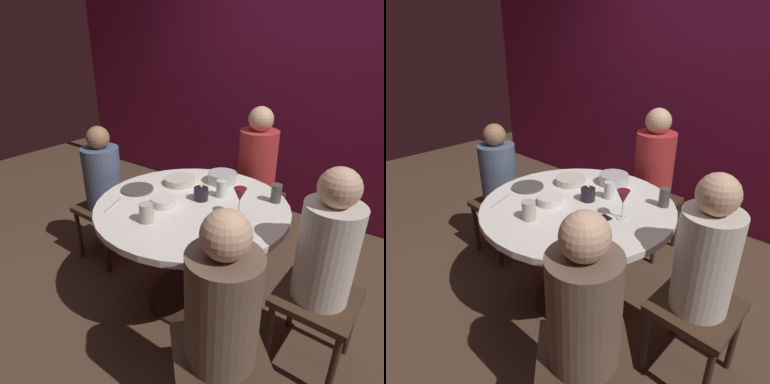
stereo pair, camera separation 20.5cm
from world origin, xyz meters
TOP-DOWN VIEW (x-y plane):
  - ground_plane at (0.00, 0.00)m, footprint 8.00×8.00m
  - back_wall at (0.00, 1.72)m, footprint 6.00×0.10m
  - dining_table at (0.00, 0.00)m, footprint 1.20×1.20m
  - seated_diner_left at (-0.86, 0.00)m, footprint 0.40×0.40m
  - seated_diner_back at (0.00, 0.88)m, footprint 0.40×0.40m
  - seated_diner_right at (0.83, 0.00)m, footprint 0.40×0.40m
  - seated_diner_front_right at (0.61, -0.61)m, footprint 0.57×0.57m
  - candle_holder at (0.01, 0.08)m, footprint 0.09×0.09m
  - wine_glass at (0.31, 0.04)m, footprint 0.08×0.08m
  - dinner_plate at (-0.42, -0.06)m, footprint 0.22×0.22m
  - cell_phone at (0.23, -0.07)m, footprint 0.09×0.15m
  - bowl_serving_large at (-0.03, 0.40)m, footprint 0.21×0.21m
  - bowl_salad_center at (-0.12, -0.12)m, footprint 0.15×0.15m
  - bowl_small_white at (-0.25, 0.19)m, footprint 0.21×0.21m
  - cup_near_candle at (0.09, 0.20)m, footprint 0.07×0.07m
  - cup_by_left_diner at (0.40, 0.34)m, footprint 0.07×0.07m
  - cup_by_right_diner at (-0.07, -0.33)m, footprint 0.08×0.08m
  - fork_near_plate at (0.30, -0.36)m, footprint 0.02×0.18m
  - knife_near_plate at (-0.37, -0.31)m, footprint 0.08×0.17m

SIDE VIEW (x-z plane):
  - ground_plane at x=0.00m, z-range 0.00..0.00m
  - dining_table at x=0.00m, z-range 0.20..0.95m
  - seated_diner_left at x=-0.86m, z-range 0.13..1.24m
  - seated_diner_front_right at x=0.61m, z-range 0.14..1.30m
  - seated_diner_right at x=0.83m, z-range 0.14..1.32m
  - seated_diner_back at x=0.00m, z-range 0.14..1.35m
  - fork_near_plate at x=0.30m, z-range 0.75..0.76m
  - knife_near_plate at x=-0.37m, z-range 0.75..0.76m
  - cell_phone at x=0.23m, z-range 0.75..0.76m
  - dinner_plate at x=-0.42m, z-range 0.75..0.76m
  - bowl_small_white at x=-0.25m, z-range 0.75..0.80m
  - bowl_salad_center at x=-0.12m, z-range 0.75..0.80m
  - bowl_serving_large at x=-0.03m, z-range 0.75..0.82m
  - candle_holder at x=0.01m, z-range 0.74..0.84m
  - cup_near_candle at x=0.09m, z-range 0.75..0.86m
  - cup_by_right_diner at x=-0.07m, z-range 0.75..0.86m
  - cup_by_left_diner at x=0.40m, z-range 0.75..0.87m
  - wine_glass at x=0.31m, z-range 0.79..0.97m
  - back_wall at x=0.00m, z-range 0.00..2.60m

